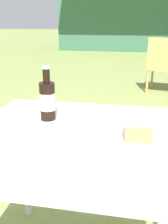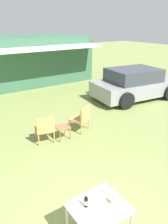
# 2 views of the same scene
# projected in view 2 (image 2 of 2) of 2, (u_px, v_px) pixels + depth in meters

# --- Properties ---
(cabin_building) EXTENTS (9.02, 4.58, 2.60)m
(cabin_building) POSITION_uv_depth(u_px,v_px,m) (9.00, 61.00, 12.10)
(cabin_building) COLOR #38664C
(cabin_building) RESTS_ON ground_plane
(parked_car) EXTENTS (4.19, 2.44, 1.41)m
(parked_car) POSITION_uv_depth(u_px,v_px,m) (135.00, 84.00, 10.05)
(parked_car) COLOR gray
(parked_car) RESTS_ON ground_plane
(wicker_chair_cushioned) EXTENTS (0.62, 0.63, 0.86)m
(wicker_chair_cushioned) POSITION_uv_depth(u_px,v_px,m) (45.00, 127.00, 6.38)
(wicker_chair_cushioned) COLOR tan
(wicker_chair_cushioned) RESTS_ON ground_plane
(wicker_chair_plain) EXTENTS (0.68, 0.69, 0.86)m
(wicker_chair_plain) POSITION_uv_depth(u_px,v_px,m) (81.00, 117.00, 7.04)
(wicker_chair_plain) COLOR tan
(wicker_chair_plain) RESTS_ON ground_plane
(garden_side_table) EXTENTS (0.40, 0.40, 0.40)m
(garden_side_table) POSITION_uv_depth(u_px,v_px,m) (62.00, 128.00, 6.61)
(garden_side_table) COLOR #996B42
(garden_side_table) RESTS_ON ground_plane
(patio_table) EXTENTS (0.85, 0.74, 0.72)m
(patio_table) POSITION_uv_depth(u_px,v_px,m) (99.00, 210.00, 3.36)
(patio_table) COLOR silver
(patio_table) RESTS_ON ground_plane
(cake_on_plate) EXTENTS (0.23, 0.23, 0.08)m
(cake_on_plate) POSITION_uv_depth(u_px,v_px,m) (110.00, 201.00, 3.41)
(cake_on_plate) COLOR white
(cake_on_plate) RESTS_ON patio_table
(cola_bottle_near) EXTENTS (0.07, 0.07, 0.23)m
(cola_bottle_near) POSITION_uv_depth(u_px,v_px,m) (86.00, 202.00, 3.30)
(cola_bottle_near) COLOR black
(cola_bottle_near) RESTS_ON patio_table
(fork) EXTENTS (0.19, 0.06, 0.01)m
(fork) POSITION_uv_depth(u_px,v_px,m) (107.00, 205.00, 3.36)
(fork) COLOR silver
(fork) RESTS_ON patio_table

